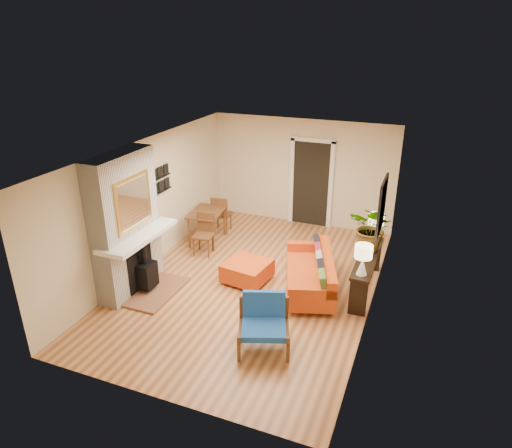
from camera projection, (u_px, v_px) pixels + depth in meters
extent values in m
plane|color=tan|center=(252.00, 282.00, 8.83)|extent=(6.50, 6.50, 0.00)
plane|color=white|center=(252.00, 151.00, 7.80)|extent=(6.50, 6.50, 0.00)
plane|color=beige|center=(302.00, 172.00, 11.09)|extent=(4.50, 0.00, 4.50)
plane|color=beige|center=(152.00, 317.00, 5.54)|extent=(4.50, 0.00, 4.50)
plane|color=beige|center=(147.00, 204.00, 9.07)|extent=(0.00, 6.50, 6.50)
plane|color=beige|center=(378.00, 240.00, 7.55)|extent=(0.00, 6.50, 6.50)
cube|color=black|center=(311.00, 184.00, 11.08)|extent=(0.88, 0.06, 2.10)
cube|color=white|center=(292.00, 182.00, 11.24)|extent=(0.10, 0.08, 2.18)
cube|color=white|center=(331.00, 186.00, 10.91)|extent=(0.10, 0.08, 2.18)
cube|color=white|center=(313.00, 140.00, 10.65)|extent=(1.08, 0.08, 0.10)
cube|color=black|center=(382.00, 206.00, 7.73)|extent=(0.04, 0.85, 0.95)
cube|color=slate|center=(380.00, 206.00, 7.74)|extent=(0.01, 0.70, 0.80)
cube|color=black|center=(158.00, 194.00, 9.31)|extent=(0.06, 0.95, 0.02)
cube|color=black|center=(157.00, 179.00, 9.19)|extent=(0.06, 0.95, 0.02)
cube|color=white|center=(122.00, 195.00, 7.93)|extent=(0.42, 1.50, 1.48)
cube|color=white|center=(130.00, 261.00, 8.44)|extent=(0.42, 1.50, 1.12)
cube|color=white|center=(138.00, 236.00, 8.14)|extent=(0.60, 1.68, 0.08)
cube|color=black|center=(140.00, 268.00, 8.41)|extent=(0.03, 0.72, 0.78)
cube|color=brown|center=(156.00, 291.00, 8.48)|extent=(0.75, 1.30, 0.04)
cube|color=black|center=(146.00, 275.00, 8.42)|extent=(0.30, 0.36, 0.48)
cylinder|color=black|center=(144.00, 253.00, 8.24)|extent=(0.10, 0.10, 0.40)
cube|color=gold|center=(133.00, 202.00, 7.89)|extent=(0.04, 0.95, 0.95)
cube|color=silver|center=(134.00, 203.00, 7.89)|extent=(0.01, 0.82, 0.82)
cylinder|color=silver|center=(292.00, 312.00, 7.84)|extent=(0.05, 0.05, 0.09)
cylinder|color=silver|center=(330.00, 313.00, 7.80)|extent=(0.05, 0.05, 0.09)
cylinder|color=silver|center=(291.00, 265.00, 9.39)|extent=(0.05, 0.05, 0.09)
cylinder|color=silver|center=(322.00, 265.00, 9.36)|extent=(0.05, 0.05, 0.09)
cube|color=red|center=(309.00, 278.00, 8.52)|extent=(1.38, 2.08, 0.27)
cube|color=red|center=(327.00, 264.00, 8.39)|extent=(0.77, 1.88, 0.32)
cube|color=red|center=(312.00, 292.00, 7.63)|extent=(0.83, 0.41, 0.18)
cube|color=red|center=(307.00, 246.00, 9.24)|extent=(0.83, 0.41, 0.18)
cube|color=#4F662B|center=(323.00, 283.00, 7.71)|extent=(0.29, 0.40, 0.38)
cube|color=black|center=(322.00, 272.00, 8.05)|extent=(0.29, 0.40, 0.38)
cube|color=gray|center=(320.00, 262.00, 8.38)|extent=(0.29, 0.40, 0.38)
cube|color=maroon|center=(319.00, 254.00, 8.67)|extent=(0.29, 0.40, 0.38)
cube|color=black|center=(318.00, 246.00, 9.01)|extent=(0.29, 0.40, 0.38)
cylinder|color=silver|center=(224.00, 282.00, 8.76)|extent=(0.04, 0.04, 0.06)
cylinder|color=silver|center=(253.00, 291.00, 8.46)|extent=(0.04, 0.04, 0.06)
cylinder|color=silver|center=(242.00, 268.00, 9.27)|extent=(0.04, 0.04, 0.06)
cylinder|color=silver|center=(270.00, 276.00, 8.97)|extent=(0.04, 0.04, 0.06)
cube|color=red|center=(247.00, 270.00, 8.78)|extent=(0.91, 0.91, 0.34)
cube|color=brown|center=(240.00, 331.00, 6.92)|extent=(0.31, 0.72, 0.05)
cube|color=brown|center=(239.00, 349.00, 6.65)|extent=(0.06, 0.06, 0.44)
cube|color=brown|center=(241.00, 315.00, 7.21)|extent=(0.06, 0.06, 0.70)
cube|color=brown|center=(287.00, 331.00, 6.91)|extent=(0.31, 0.72, 0.05)
cube|color=brown|center=(288.00, 350.00, 6.64)|extent=(0.06, 0.06, 0.44)
cube|color=brown|center=(287.00, 316.00, 7.19)|extent=(0.06, 0.06, 0.70)
cube|color=blue|center=(264.00, 328.00, 6.89)|extent=(0.83, 0.81, 0.10)
cube|color=blue|center=(264.00, 303.00, 7.07)|extent=(0.68, 0.38, 0.41)
cube|color=brown|center=(207.00, 212.00, 10.25)|extent=(0.80, 1.05, 0.04)
cylinder|color=brown|center=(189.00, 233.00, 10.08)|extent=(0.05, 0.05, 0.70)
cylinder|color=brown|center=(212.00, 236.00, 9.96)|extent=(0.05, 0.05, 0.70)
cylinder|color=brown|center=(202.00, 219.00, 10.83)|extent=(0.05, 0.05, 0.70)
cylinder|color=brown|center=(224.00, 221.00, 10.71)|extent=(0.05, 0.05, 0.70)
cube|color=brown|center=(203.00, 236.00, 9.76)|extent=(0.46, 0.46, 0.04)
cube|color=brown|center=(206.00, 222.00, 9.84)|extent=(0.41, 0.09, 0.45)
cylinder|color=brown|center=(194.00, 248.00, 9.74)|extent=(0.03, 0.03, 0.43)
cylinder|color=brown|center=(208.00, 249.00, 9.67)|extent=(0.03, 0.03, 0.43)
cylinder|color=brown|center=(199.00, 241.00, 10.04)|extent=(0.03, 0.03, 0.43)
cylinder|color=brown|center=(214.00, 243.00, 9.96)|extent=(0.03, 0.03, 0.43)
cube|color=brown|center=(222.00, 214.00, 10.89)|extent=(0.46, 0.46, 0.04)
cube|color=brown|center=(219.00, 208.00, 10.62)|extent=(0.41, 0.09, 0.45)
cylinder|color=brown|center=(213.00, 225.00, 10.87)|extent=(0.03, 0.03, 0.43)
cylinder|color=brown|center=(227.00, 226.00, 10.80)|extent=(0.03, 0.03, 0.43)
cylinder|color=brown|center=(218.00, 220.00, 11.17)|extent=(0.03, 0.03, 0.43)
cylinder|color=brown|center=(231.00, 221.00, 11.09)|extent=(0.03, 0.03, 0.43)
cube|color=black|center=(368.00, 257.00, 8.28)|extent=(0.34, 1.85, 0.05)
cube|color=black|center=(358.00, 298.00, 7.69)|extent=(0.30, 0.04, 0.68)
cube|color=black|center=(373.00, 255.00, 9.15)|extent=(0.30, 0.04, 0.68)
cone|color=white|center=(362.00, 266.00, 7.60)|extent=(0.18, 0.18, 0.30)
cylinder|color=white|center=(363.00, 257.00, 7.52)|extent=(0.03, 0.03, 0.06)
cylinder|color=#FFEABF|center=(364.00, 251.00, 7.48)|extent=(0.30, 0.30, 0.22)
cone|color=white|center=(375.00, 232.00, 8.86)|extent=(0.18, 0.18, 0.30)
cylinder|color=white|center=(376.00, 224.00, 8.79)|extent=(0.03, 0.03, 0.06)
cylinder|color=#FFEABF|center=(376.00, 219.00, 8.75)|extent=(0.30, 0.30, 0.22)
imported|color=#1E5919|center=(372.00, 228.00, 8.35)|extent=(0.94, 0.86, 0.87)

